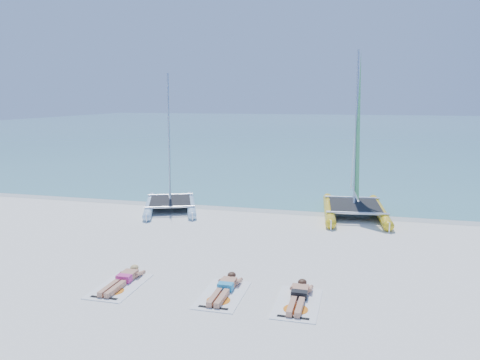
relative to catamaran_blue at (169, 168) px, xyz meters
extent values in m
plane|color=silver|center=(4.35, -4.56, -1.77)|extent=(140.00, 140.00, 0.00)
cube|color=#6FB4BA|center=(4.35, 58.44, -1.76)|extent=(140.00, 115.00, 0.01)
cube|color=silver|center=(4.35, 0.94, -1.76)|extent=(140.00, 1.40, 0.01)
cylinder|color=#C0E1FD|center=(-0.77, -0.41, -1.60)|extent=(1.78, 3.73, 0.34)
cone|color=#C0E1FD|center=(-1.58, 1.58, -1.60)|extent=(0.49, 0.58, 0.33)
cylinder|color=#C0E1FD|center=(0.84, 0.24, -1.60)|extent=(1.78, 3.73, 0.34)
cone|color=#C0E1FD|center=(0.03, 2.23, -1.60)|extent=(0.49, 0.58, 0.33)
cube|color=black|center=(0.03, -0.08, -1.40)|extent=(2.35, 2.61, 0.03)
cylinder|color=silver|center=(-0.23, 0.56, 1.28)|extent=(0.46, 0.98, 5.36)
cylinder|color=yellow|center=(6.63, 0.73, -1.57)|extent=(0.83, 4.52, 0.40)
cone|color=yellow|center=(6.39, 3.20, -1.57)|extent=(0.43, 0.61, 0.38)
cylinder|color=yellow|center=(8.63, 0.92, -1.57)|extent=(0.83, 4.52, 0.40)
cone|color=yellow|center=(8.39, 3.39, -1.57)|extent=(0.43, 0.61, 0.38)
cube|color=black|center=(7.63, 0.82, -1.34)|extent=(2.17, 2.65, 0.03)
cylinder|color=silver|center=(7.55, 1.63, 1.76)|extent=(0.21, 1.19, 6.20)
cube|color=white|center=(2.06, -8.12, -1.76)|extent=(1.00, 1.85, 0.02)
cube|color=tan|center=(2.06, -7.69, -1.65)|extent=(0.36, 0.55, 0.17)
cube|color=#D53287|center=(2.06, -7.89, -1.64)|extent=(0.37, 0.22, 0.17)
cube|color=tan|center=(2.06, -8.49, -1.68)|extent=(0.31, 0.85, 0.13)
sphere|color=tan|center=(2.06, -7.32, -1.61)|extent=(0.21, 0.21, 0.21)
ellipsoid|color=tan|center=(2.06, -7.31, -1.57)|extent=(0.22, 0.24, 0.15)
cube|color=white|center=(4.72, -7.97, -1.76)|extent=(1.00, 1.85, 0.02)
cube|color=tan|center=(4.72, -7.54, -1.65)|extent=(0.36, 0.55, 0.17)
cube|color=#2594CA|center=(4.72, -7.74, -1.64)|extent=(0.37, 0.22, 0.17)
cube|color=tan|center=(4.72, -8.34, -1.68)|extent=(0.31, 0.85, 0.13)
sphere|color=tan|center=(4.72, -7.17, -1.61)|extent=(0.21, 0.21, 0.21)
ellipsoid|color=#3A2115|center=(4.72, -7.16, -1.57)|extent=(0.22, 0.24, 0.15)
cube|color=white|center=(6.53, -7.99, -1.76)|extent=(1.00, 1.85, 0.02)
cube|color=tan|center=(6.53, -7.56, -1.65)|extent=(0.36, 0.55, 0.17)
cube|color=black|center=(6.53, -7.76, -1.64)|extent=(0.37, 0.22, 0.17)
cube|color=tan|center=(6.53, -8.36, -1.68)|extent=(0.31, 0.85, 0.13)
sphere|color=tan|center=(6.53, -7.19, -1.61)|extent=(0.21, 0.21, 0.21)
ellipsoid|color=#3A2115|center=(6.53, -7.18, -1.57)|extent=(0.22, 0.24, 0.15)
camera|label=1|loc=(7.78, -18.10, 2.91)|focal=35.00mm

